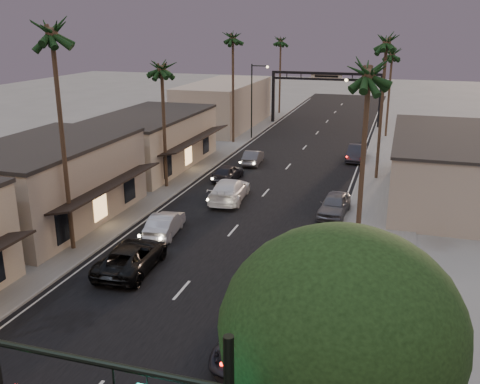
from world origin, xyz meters
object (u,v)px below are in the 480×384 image
Objects in this scene: streetlight_left at (254,95)px; palm_ld at (233,34)px; palm_lc at (161,63)px; arch at (326,85)px; curbside_black at (266,280)px; oncoming_silver at (165,224)px; curbside_near at (256,337)px; oncoming_pickup at (132,257)px; corner_tree at (343,338)px; palm_far at (281,38)px; streetlight_right at (362,118)px; palm_rb at (387,38)px; palm_ra at (370,67)px; palm_rc at (393,51)px; palm_lb at (51,26)px.

palm_ld is at bearing -119.25° from streetlight_left.
palm_lc is 19.10m from palm_ld.
curbside_black is (4.32, -49.81, -4.84)m from arch.
streetlight_left is at bearing 85.63° from palm_lc.
streetlight_left is 7.88m from palm_ld.
oncoming_silver is 0.97× the size of curbside_black.
arch is at bearing 98.11° from curbside_near.
corner_tree is at bearing 131.62° from oncoming_pickup.
arch is 3.28× the size of oncoming_silver.
curbside_black is at bearing -69.64° from palm_ld.
palm_lc is 42.01m from palm_far.
streetlight_right is (6.92, -25.00, -0.20)m from arch.
palm_rb is 26.88m from curbside_black.
arch is at bearing 100.59° from palm_ra.
palm_rb is 2.43× the size of oncoming_pickup.
palm_rc is at bearing 88.80° from curbside_near.
streetlight_left is 36.93m from palm_lb.
streetlight_right is at bearing 149.24° from palm_rb.
palm_lb is 1.15× the size of palm_ra.
palm_rc is at bearing -34.89° from arch.
palm_far is 2.85× the size of oncoming_silver.
palm_rb is (17.20, 22.00, -0.97)m from palm_lb.
palm_lc is (0.00, 14.00, -2.92)m from palm_lb.
palm_far is 2.33× the size of curbside_near.
arch is 44.47m from oncoming_silver.
oncoming_pickup is at bearing -85.08° from streetlight_left.
corner_tree is 1.90× the size of oncoming_silver.
palm_rb is (17.20, 8.00, 1.95)m from palm_lc.
streetlight_left is at bearing -119.97° from arch.
palm_far is at bearing 104.76° from curbside_near.
palm_far is 2.26× the size of oncoming_pickup.
curbside_black is (11.24, -37.81, -4.63)m from streetlight_left.
palm_rb reaches higher than curbside_near.
palm_ra is 12.18m from curbside_black.
curbside_near is at bearing 143.42° from oncoming_pickup.
palm_rc is (0.00, 20.00, -1.95)m from palm_rb.
palm_ra and palm_far have the same top height.
curbside_black is at bearing -85.04° from arch.
oncoming_pickup reaches higher than oncoming_silver.
palm_ld is 1.08× the size of palm_far.
oncoming_pickup is at bearing -94.26° from arch.
palm_ra is at bearing -65.46° from streetlight_left.
palm_lb is 56.03m from palm_far.
oncoming_pickup is (4.91, -15.52, -9.66)m from palm_lc.
arch is 11.59m from palm_rc.
curbside_black is (12.92, -34.81, -11.72)m from palm_ld.
palm_far reaches higher than curbside_black.
palm_lb is (-18.08, 14.55, 7.41)m from corner_tree.
palm_lc is at bearing -121.56° from palm_rc.
corner_tree is 0.67× the size of palm_far.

